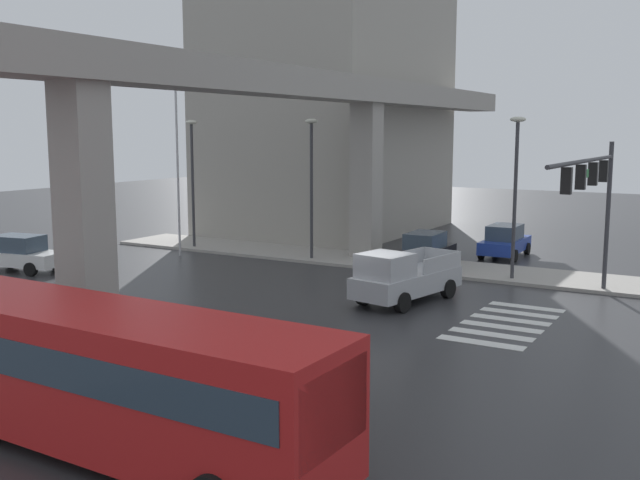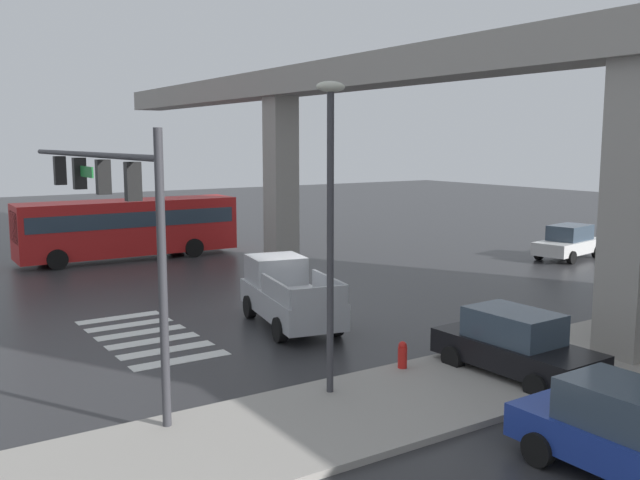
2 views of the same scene
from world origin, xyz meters
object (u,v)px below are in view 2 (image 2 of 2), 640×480
street_lamp_mid_block (612,187)px  sedan_black (515,345)px  sedan_blue (633,435)px  traffic_signal_mast (106,194)px  sedan_white (569,242)px  city_bus (128,225)px  pickup_truck (287,294)px  fire_hydrant (402,357)px  street_lamp_near_corner (330,203)px

street_lamp_mid_block → sedan_black: bearing=-76.4°
sedan_blue → traffic_signal_mast: 12.39m
sedan_white → sedan_black: size_ratio=1.05×
street_lamp_mid_block → sedan_blue: bearing=-52.8°
city_bus → sedan_black: (22.99, 2.41, -0.87)m
pickup_truck → fire_hydrant: 5.86m
sedan_white → pickup_truck: bearing=-80.2°
street_lamp_near_corner → street_lamp_mid_block: 10.39m
sedan_blue → sedan_black: same height
sedan_black → fire_hydrant: (-1.78, -2.17, -0.42)m
pickup_truck → sedan_blue: 12.49m
street_lamp_near_corner → fire_hydrant: street_lamp_near_corner is taller
street_lamp_near_corner → traffic_signal_mast: bearing=-134.8°
street_lamp_mid_block → fire_hydrant: street_lamp_mid_block is taller
sedan_white → sedan_black: (10.79, -16.28, 0.00)m
sedan_white → sedan_blue: bearing=-50.2°
pickup_truck → sedan_black: (7.62, 2.16, -0.14)m
city_bus → sedan_white: city_bus is taller
traffic_signal_mast → sedan_blue: bearing=31.0°
sedan_white → sedan_black: same height
street_lamp_mid_block → sedan_white: bearing=131.7°
sedan_white → sedan_black: 19.53m
traffic_signal_mast → street_lamp_mid_block: 14.80m
sedan_blue → fire_hydrant: bearing=177.0°
sedan_blue → fire_hydrant: 6.67m
sedan_white → sedan_blue: size_ratio=1.05×
fire_hydrant → pickup_truck: bearing=179.9°
sedan_black → city_bus: bearing=-174.0°
pickup_truck → traffic_signal_mast: (2.37, -6.42, 3.69)m
pickup_truck → city_bus: (-15.37, -0.25, 0.73)m
city_bus → sedan_blue: (27.85, -0.11, -0.87)m
street_lamp_near_corner → street_lamp_mid_block: same height
street_lamp_mid_block → fire_hydrant: bearing=-92.9°
sedan_black → street_lamp_mid_block: 6.94m
sedan_black → traffic_signal_mast: 10.76m
traffic_signal_mast → street_lamp_near_corner: street_lamp_near_corner is taller
sedan_blue → city_bus: bearing=179.8°
traffic_signal_mast → street_lamp_near_corner: bearing=45.2°
street_lamp_mid_block → pickup_truck: bearing=-128.4°
sedan_black → street_lamp_near_corner: size_ratio=0.60×
street_lamp_near_corner → street_lamp_mid_block: bearing=90.0°
street_lamp_near_corner → street_lamp_mid_block: size_ratio=1.00×
pickup_truck → street_lamp_mid_block: bearing=51.6°
street_lamp_near_corner → street_lamp_mid_block: (0.00, 10.39, 0.00)m
sedan_white → sedan_blue: same height
street_lamp_mid_block → fire_hydrant: size_ratio=8.52×
city_bus → traffic_signal_mast: size_ratio=1.00×
pickup_truck → sedan_blue: bearing=-1.7°
sedan_black → street_lamp_mid_block: size_ratio=0.60×
sedan_blue → sedan_black: bearing=152.6°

